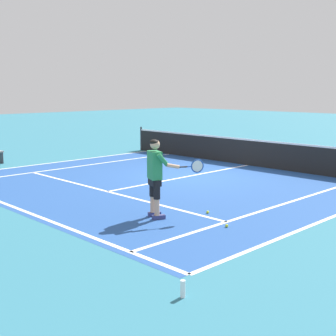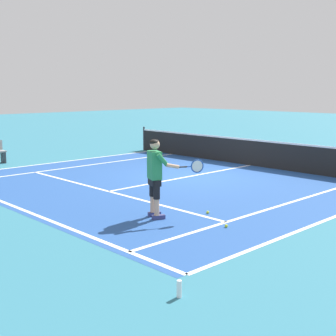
{
  "view_description": "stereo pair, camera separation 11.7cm",
  "coord_description": "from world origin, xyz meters",
  "px_view_note": "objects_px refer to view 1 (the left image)",
  "views": [
    {
      "loc": [
        10.0,
        -10.81,
        2.76
      ],
      "look_at": [
        2.81,
        -3.77,
        1.05
      ],
      "focal_mm": 49.73,
      "sensor_mm": 36.0,
      "label": 1
    },
    {
      "loc": [
        10.09,
        -10.73,
        2.76
      ],
      "look_at": [
        2.81,
        -3.77,
        1.05
      ],
      "focal_mm": 49.73,
      "sensor_mm": 36.0,
      "label": 2
    }
  ],
  "objects_px": {
    "tennis_player": "(156,173)",
    "tennis_ball_by_baseline": "(208,212)",
    "water_bottle": "(183,289)",
    "tennis_ball_near_feet": "(227,226)"
  },
  "relations": [
    {
      "from": "tennis_player",
      "to": "water_bottle",
      "type": "bearing_deg",
      "value": -37.74
    },
    {
      "from": "tennis_ball_by_baseline",
      "to": "water_bottle",
      "type": "relative_size",
      "value": 0.27
    },
    {
      "from": "water_bottle",
      "to": "tennis_player",
      "type": "bearing_deg",
      "value": 142.26
    },
    {
      "from": "tennis_player",
      "to": "tennis_ball_by_baseline",
      "type": "relative_size",
      "value": 25.95
    },
    {
      "from": "tennis_ball_by_baseline",
      "to": "water_bottle",
      "type": "bearing_deg",
      "value": -53.61
    },
    {
      "from": "tennis_player",
      "to": "water_bottle",
      "type": "relative_size",
      "value": 7.12
    },
    {
      "from": "tennis_ball_near_feet",
      "to": "tennis_player",
      "type": "bearing_deg",
      "value": -160.62
    },
    {
      "from": "tennis_player",
      "to": "water_bottle",
      "type": "distance_m",
      "value": 4.04
    },
    {
      "from": "tennis_player",
      "to": "tennis_ball_near_feet",
      "type": "distance_m",
      "value": 1.87
    },
    {
      "from": "tennis_ball_by_baseline",
      "to": "water_bottle",
      "type": "height_order",
      "value": "water_bottle"
    }
  ]
}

